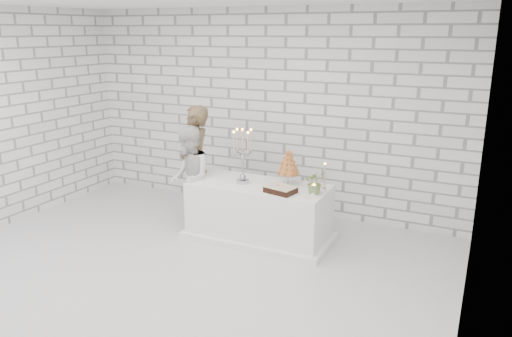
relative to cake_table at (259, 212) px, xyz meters
name	(u,v)px	position (x,y,z in m)	size (l,w,h in m)	color
ground	(174,274)	(-0.44, -1.33, -0.38)	(6.00, 5.00, 0.01)	silver
wall_back	(265,111)	(-0.44, 1.17, 1.12)	(6.00, 0.01, 3.00)	white
wall_right	(476,181)	(2.56, -1.33, 1.12)	(0.01, 5.00, 3.00)	white
cake_table	(259,212)	(0.00, 0.00, 0.00)	(1.80, 0.80, 0.75)	white
groom	(196,164)	(-1.09, 0.21, 0.46)	(0.61, 0.40, 1.68)	#3D2E1D
bride	(190,178)	(-1.01, -0.06, 0.34)	(0.70, 0.54, 1.43)	silver
candelabra	(243,156)	(-0.21, -0.04, 0.74)	(0.29, 0.29, 0.73)	#A6A6B1
croquembouche	(288,167)	(0.34, 0.16, 0.61)	(0.30, 0.30, 0.46)	#B05820
chocolate_cake	(281,189)	(0.38, -0.19, 0.42)	(0.36, 0.25, 0.08)	black
pillar_candle	(314,190)	(0.78, -0.09, 0.44)	(0.08, 0.08, 0.12)	white
extra_taper	(324,177)	(0.82, 0.17, 0.54)	(0.06, 0.06, 0.32)	#BFAB95
flowers	(316,182)	(0.78, -0.05, 0.52)	(0.26, 0.23, 0.29)	#5B733F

